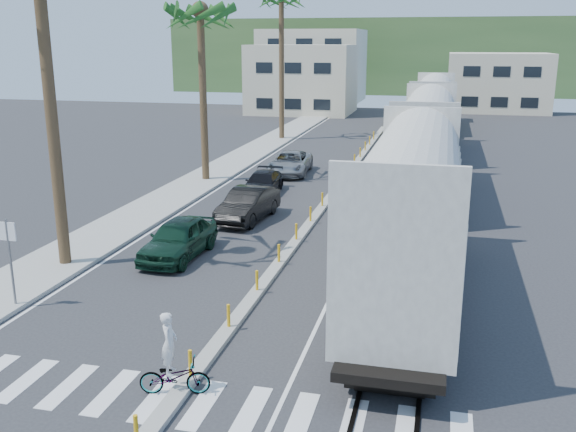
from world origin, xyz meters
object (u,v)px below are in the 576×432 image
Objects in this scene: cyclist at (173,369)px; car_lead at (178,238)px; car_second at (248,205)px; street_sign at (9,250)px.

car_lead is at bearing 8.42° from cyclist.
cyclist is at bearing -65.80° from car_lead.
car_lead reaches higher than car_second.
car_second is at bearing -3.39° from cyclist.
cyclist is (3.97, -9.65, -0.12)m from car_lead.
street_sign reaches higher than car_second.
car_second is at bearing 81.70° from car_lead.
car_lead is 0.96× the size of car_second.
car_lead is (3.16, 5.99, -1.18)m from street_sign.
cyclist reaches higher than car_lead.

